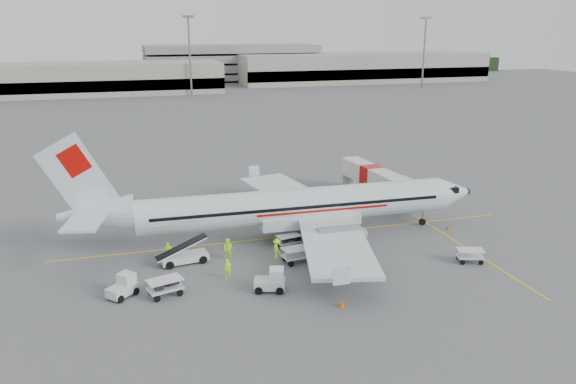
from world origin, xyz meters
The scene contains 26 objects.
ground centered at (0.00, 0.00, 0.00)m, with size 360.00×360.00×0.00m, color #56595B.
stripe_lead centered at (0.00, 0.00, 0.01)m, with size 44.00×0.20×0.01m, color yellow.
stripe_cross centered at (14.00, -8.00, 0.01)m, with size 0.20×20.00×0.01m, color yellow.
terminal_west centered at (-40.00, 130.00, 4.50)m, with size 110.00×22.00×9.00m, color gray, non-canonical shape.
terminal_east centered at (70.00, 145.00, 5.00)m, with size 90.00×26.00×10.00m, color gray, non-canonical shape.
parking_garage centered at (25.00, 160.00, 7.00)m, with size 62.00×24.00×14.00m, color slate, non-canonical shape.
treeline centered at (0.00, 175.00, 3.00)m, with size 300.00×3.00×6.00m, color black, non-canonical shape.
mast_center centered at (5.00, 118.00, 11.00)m, with size 3.20×1.20×22.00m, color slate, non-canonical shape.
mast_east centered at (80.00, 118.00, 11.00)m, with size 3.20×1.20×22.00m, color slate, non-canonical shape.
aircraft centered at (0.19, -0.38, 5.34)m, with size 38.76×30.38×10.68m, color silver, non-canonical shape.
jet_bridge centered at (12.17, 9.26, 1.91)m, with size 2.72×14.52×3.81m, color silver, non-canonical shape.
belt_loader centered at (-10.73, -3.47, 1.41)m, with size 5.19×1.95×2.81m, color silver, non-canonical shape.
tug_fore centered at (3.74, -2.00, 0.86)m, with size 2.22×1.27×1.71m, color silver, non-canonical shape.
tug_mid centered at (-5.15, -10.53, 0.89)m, with size 2.31×1.32×1.78m, color silver, non-canonical shape.
tug_aft centered at (-15.83, -8.42, 0.84)m, with size 2.17×1.24×1.68m, color silver, non-canonical shape.
cart_loaded_a centered at (-1.27, -2.53, 0.56)m, with size 2.13×1.26×1.11m, color silver, non-canonical shape.
cart_loaded_b centered at (-12.76, -9.13, 0.66)m, with size 2.53×1.50×1.32m, color silver, non-canonical shape.
cart_empty_a centered at (-1.56, -6.02, 0.65)m, with size 2.51×1.48×1.31m, color silver, non-canonical shape.
cart_empty_b centered at (12.46, -10.17, 0.57)m, with size 2.19×1.29×1.14m, color silver, non-canonical shape.
cone_nose centered at (15.14, -2.56, 0.28)m, with size 0.34×0.34×0.56m, color #E35602.
cone_port centered at (5.59, 14.23, 0.32)m, with size 0.39×0.39×0.63m, color #E35602.
cone_stbd centered at (-0.88, -14.44, 0.30)m, with size 0.37×0.37×0.61m, color #E35602.
crew_a centered at (-7.75, -7.47, 0.81)m, with size 0.59×0.39×1.63m, color #A5F021.
crew_b centered at (-7.02, -3.69, 0.92)m, with size 0.89×0.70×1.84m, color #A5F021.
crew_c centered at (-2.99, -4.78, 0.89)m, with size 1.15×0.66×1.78m, color #A5F021.
crew_d centered at (-11.96, -2.49, 0.80)m, with size 0.94×0.39×1.60m, color #A5F021.
Camera 1 is at (-14.74, -47.90, 19.12)m, focal length 35.00 mm.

